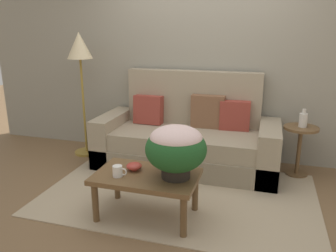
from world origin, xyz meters
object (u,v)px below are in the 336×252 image
object	(u,v)px
floor_lamp	(80,56)
snack_bowl	(134,166)
coffee_table	(146,180)
table_vase	(303,120)
potted_plant	(176,147)
side_table	(300,142)
coffee_mug	(118,171)
couch	(187,139)

from	to	relation	value
floor_lamp	snack_bowl	xyz separation A→B (m)	(1.23, -1.25, -0.87)
coffee_table	table_vase	bearing A→B (deg)	44.46
coffee_table	potted_plant	bearing A→B (deg)	3.31
potted_plant	snack_bowl	world-z (taller)	potted_plant
side_table	coffee_mug	distance (m)	2.19
side_table	potted_plant	world-z (taller)	potted_plant
coffee_table	potted_plant	world-z (taller)	potted_plant
coffee_table	coffee_mug	world-z (taller)	coffee_mug
side_table	floor_lamp	xyz separation A→B (m)	(-2.76, -0.06, 0.92)
coffee_table	side_table	bearing A→B (deg)	44.64
coffee_table	coffee_mug	bearing A→B (deg)	-152.84
snack_bowl	potted_plant	bearing A→B (deg)	-5.28
coffee_table	floor_lamp	size ratio (longest dim) A/B	0.57
coffee_mug	coffee_table	bearing A→B (deg)	27.16
floor_lamp	potted_plant	xyz separation A→B (m)	(1.64, -1.29, -0.63)
potted_plant	table_vase	size ratio (longest dim) A/B	2.53
coffee_mug	floor_lamp	bearing A→B (deg)	128.99
snack_bowl	coffee_table	bearing A→B (deg)	-21.02
snack_bowl	table_vase	size ratio (longest dim) A/B	0.68
coffee_mug	table_vase	world-z (taller)	table_vase
snack_bowl	couch	bearing A→B (deg)	80.55
coffee_mug	snack_bowl	distance (m)	0.19
snack_bowl	coffee_mug	bearing A→B (deg)	-116.65
snack_bowl	table_vase	bearing A→B (deg)	40.62
side_table	floor_lamp	world-z (taller)	floor_lamp
coffee_table	floor_lamp	world-z (taller)	floor_lamp
couch	side_table	size ratio (longest dim) A/B	3.70
side_table	snack_bowl	world-z (taller)	side_table
side_table	table_vase	distance (m)	0.27
couch	side_table	world-z (taller)	couch
potted_plant	snack_bowl	bearing A→B (deg)	174.72
coffee_mug	snack_bowl	bearing A→B (deg)	63.35
side_table	table_vase	world-z (taller)	table_vase
couch	table_vase	distance (m)	1.37
couch	side_table	distance (m)	1.32
coffee_mug	table_vase	xyz separation A→B (m)	(1.62, 1.48, 0.21)
coffee_table	floor_lamp	distance (m)	2.12
couch	coffee_mug	xyz separation A→B (m)	(-0.29, -1.41, 0.13)
couch	side_table	xyz separation A→B (m)	(1.32, 0.07, 0.07)
coffee_table	potted_plant	distance (m)	0.43
couch	table_vase	world-z (taller)	couch
side_table	coffee_mug	size ratio (longest dim) A/B	4.49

